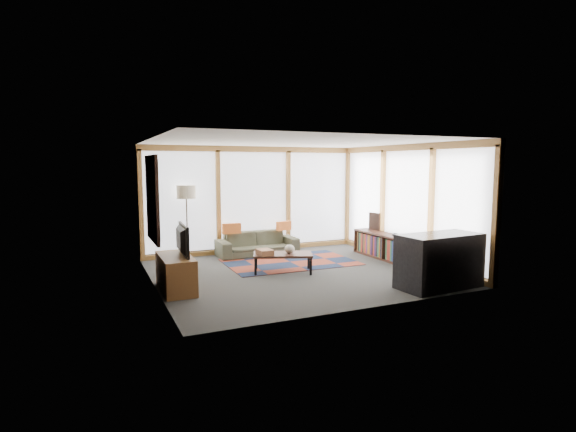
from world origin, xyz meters
name	(u,v)px	position (x,y,z in m)	size (l,w,h in m)	color
ground	(296,272)	(0.00, 0.00, 0.00)	(5.50, 5.50, 0.00)	#2D2D2B
room_envelope	(306,194)	(0.49, 0.56, 1.54)	(5.52, 5.02, 2.62)	#413731
rug	(290,262)	(0.27, 0.90, 0.01)	(2.80, 1.80, 0.01)	maroon
sofa	(257,243)	(-0.11, 1.95, 0.28)	(1.92, 0.75, 0.56)	#3E402E
pillow_left	(232,228)	(-0.74, 1.95, 0.68)	(0.44, 0.13, 0.24)	orange
pillow_right	(284,226)	(0.58, 1.95, 0.67)	(0.40, 0.12, 0.22)	orange
floor_lamp	(187,223)	(-1.74, 2.13, 0.85)	(0.43, 0.43, 1.69)	#31261A
coffee_table	(283,263)	(-0.25, 0.10, 0.19)	(1.16, 0.58, 0.39)	black
book_stack	(265,252)	(-0.63, 0.11, 0.44)	(0.26, 0.33, 0.11)	brown
vase	(290,249)	(-0.12, 0.05, 0.48)	(0.21, 0.21, 0.18)	beige
bookshelf	(389,247)	(2.43, 0.20, 0.29)	(0.42, 2.31, 0.58)	black
bowl_a	(403,236)	(2.40, -0.31, 0.62)	(0.18, 0.18, 0.09)	black
bowl_b	(395,235)	(2.40, -0.05, 0.62)	(0.16, 0.16, 0.08)	black
shelf_picture	(374,221)	(2.56, 0.98, 0.79)	(0.04, 0.32, 0.42)	black
tv_console	(176,273)	(-2.45, -0.34, 0.30)	(0.51, 1.21, 0.61)	brown
television	(178,240)	(-2.38, -0.30, 0.87)	(0.93, 0.12, 0.54)	black
bar_counter	(439,261)	(1.82, -2.04, 0.48)	(1.50, 0.70, 0.95)	black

